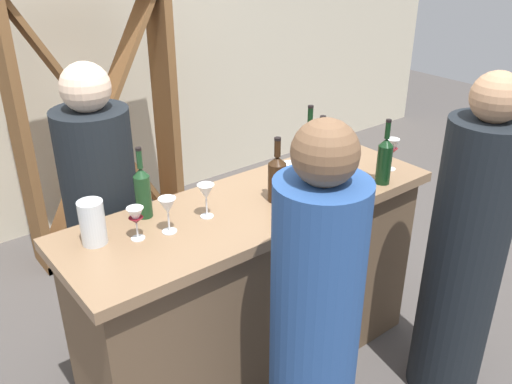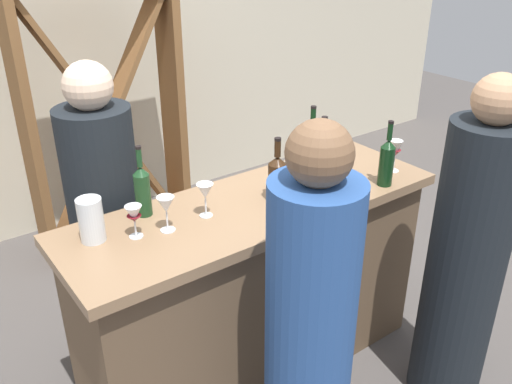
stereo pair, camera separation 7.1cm
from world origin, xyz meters
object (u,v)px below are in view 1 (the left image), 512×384
at_px(wine_bottle_leftmost_olive_green, 143,191).
at_px(wine_glass_near_left, 392,148).
at_px(wine_bottle_second_left_amber_brown, 277,177).
at_px(water_pitcher, 92,223).
at_px(person_right_guest, 106,235).
at_px(wine_glass_near_center, 290,172).
at_px(wine_bottle_rightmost_dark_green, 384,160).
at_px(wine_glass_far_center, 136,217).
at_px(wine_rack, 99,124).
at_px(wine_bottle_second_right_dark_green, 309,143).
at_px(wine_bottle_center_amber_brown, 321,158).
at_px(wine_glass_near_right, 168,207).
at_px(person_center_guest, 464,259).
at_px(person_left_guest, 314,330).
at_px(wine_glass_far_left, 206,193).

height_order(wine_bottle_leftmost_olive_green, wine_glass_near_left, wine_bottle_leftmost_olive_green).
distance_m(wine_bottle_second_left_amber_brown, wine_glass_near_left, 0.70).
relative_size(water_pitcher, person_right_guest, 0.11).
distance_m(wine_glass_near_center, water_pitcher, 0.92).
bearing_deg(wine_glass_near_center, wine_glass_near_left, -10.54).
bearing_deg(wine_bottle_second_left_amber_brown, wine_bottle_rightmost_dark_green, -18.49).
relative_size(wine_bottle_leftmost_olive_green, wine_glass_near_left, 1.92).
bearing_deg(wine_glass_near_center, wine_glass_far_center, 174.60).
distance_m(wine_rack, wine_bottle_second_right_dark_green, 1.59).
relative_size(wine_bottle_center_amber_brown, wine_glass_near_left, 2.03).
bearing_deg(wine_glass_near_center, water_pitcher, 170.61).
xyz_separation_m(wine_glass_near_left, wine_glass_near_center, (-0.60, 0.11, -0.01)).
xyz_separation_m(wine_glass_near_right, wine_glass_far_center, (-0.13, 0.03, -0.02)).
bearing_deg(person_center_guest, wine_bottle_second_left_amber_brown, 44.83).
distance_m(wine_bottle_rightmost_dark_green, wine_glass_near_right, 1.09).
distance_m(wine_glass_near_right, person_left_guest, 0.76).
xyz_separation_m(wine_bottle_second_right_dark_green, wine_glass_near_right, (-0.93, -0.15, -0.01)).
distance_m(wine_bottle_center_amber_brown, person_left_guest, 0.89).
bearing_deg(person_center_guest, wine_glass_far_center, 61.75).
xyz_separation_m(wine_bottle_second_left_amber_brown, wine_glass_far_center, (-0.66, 0.09, -0.02)).
distance_m(wine_bottle_second_left_amber_brown, wine_glass_near_right, 0.54).
height_order(wine_bottle_second_left_amber_brown, wine_glass_far_center, wine_bottle_second_left_amber_brown).
relative_size(wine_glass_near_left, wine_glass_near_right, 1.07).
bearing_deg(wine_glass_far_left, water_pitcher, 168.39).
xyz_separation_m(wine_rack, wine_glass_near_right, (-0.40, -1.64, 0.18)).
relative_size(wine_glass_near_right, person_center_guest, 0.10).
distance_m(wine_glass_far_left, person_right_guest, 0.69).
relative_size(wine_rack, wine_glass_near_right, 11.84).
xyz_separation_m(wine_glass_near_left, person_right_guest, (-1.29, 0.69, -0.36)).
height_order(wine_glass_near_left, wine_glass_near_center, wine_glass_near_left).
distance_m(wine_bottle_center_amber_brown, wine_glass_far_center, 0.96).
distance_m(wine_bottle_rightmost_dark_green, water_pitcher, 1.38).
relative_size(wine_bottle_rightmost_dark_green, person_right_guest, 0.20).
xyz_separation_m(wine_glass_near_center, wine_glass_far_center, (-0.75, 0.07, -0.01)).
xyz_separation_m(person_left_guest, person_center_guest, (0.87, -0.08, 0.02)).
xyz_separation_m(wine_bottle_leftmost_olive_green, wine_bottle_rightmost_dark_green, (1.08, -0.42, 0.00)).
bearing_deg(wine_bottle_center_amber_brown, wine_glass_near_right, 177.57).
relative_size(wine_rack, wine_bottle_center_amber_brown, 5.42).
xyz_separation_m(wine_bottle_second_left_amber_brown, wine_glass_far_left, (-0.34, 0.07, -0.00)).
relative_size(wine_glass_near_left, wine_glass_far_center, 1.19).
distance_m(wine_bottle_leftmost_olive_green, water_pitcher, 0.27).
bearing_deg(water_pitcher, wine_bottle_second_right_dark_green, 2.17).
bearing_deg(wine_bottle_second_right_dark_green, person_center_guest, -76.73).
distance_m(wine_bottle_second_left_amber_brown, wine_bottle_center_amber_brown, 0.30).
xyz_separation_m(wine_bottle_second_right_dark_green, wine_glass_far_center, (-1.06, -0.12, -0.03)).
height_order(wine_rack, wine_bottle_leftmost_olive_green, wine_rack).
height_order(wine_bottle_second_right_dark_green, wine_glass_far_left, wine_bottle_second_right_dark_green).
bearing_deg(wine_rack, wine_glass_near_right, -103.86).
bearing_deg(wine_bottle_center_amber_brown, wine_glass_near_center, -178.57).
relative_size(wine_glass_far_center, person_center_guest, 0.09).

